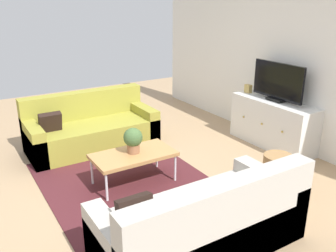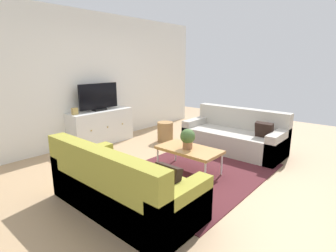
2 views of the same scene
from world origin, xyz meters
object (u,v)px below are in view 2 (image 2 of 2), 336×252
Objects in this scene: wicker_basket at (165,132)px; tv_console at (101,127)px; couch_left_side at (119,189)px; mantel_clock at (75,111)px; couch_right_side at (235,137)px; flat_screen_tv at (99,97)px; coffee_table at (189,150)px; potted_plant at (188,138)px.

tv_console is at bearing 135.71° from wicker_basket.
mantel_clock is (0.85, 2.37, 0.51)m from couch_left_side.
couch_right_side reaches higher than wicker_basket.
couch_right_side is 3.16m from mantel_clock.
couch_left_side is at bearing -120.76° from flat_screen_tv.
couch_left_side is 1.91× the size of coffee_table.
tv_console reaches higher than wicker_basket.
couch_right_side is 14.42× the size of mantel_clock.
wicker_basket is at bearing -44.29° from tv_console.
coffee_table is at bearing -76.87° from mantel_clock.
wicker_basket is at bearing 53.90° from coffee_table.
tv_console is at bearing -90.00° from flat_screen_tv.
couch_right_side is 1.35× the size of tv_console.
flat_screen_tv is (1.43, 2.39, 0.72)m from couch_left_side.
mantel_clock is (-2.02, 2.37, 0.51)m from couch_right_side.
coffee_table is 7.56× the size of mantel_clock.
wicker_basket is at bearing 53.07° from potted_plant.
couch_left_side reaches higher than tv_console.
couch_right_side is at bearing -58.60° from tv_console.
flat_screen_tv is at bearing 59.24° from couch_left_side.
mantel_clock reaches higher than couch_right_side.
flat_screen_tv reaches higher than coffee_table.
couch_left_side is 1.00× the size of couch_right_side.
tv_console is 3.20× the size of wicker_basket.
flat_screen_tv is (-0.00, 0.02, 0.63)m from tv_console.
coffee_table is at bearing -90.68° from tv_console.
potted_plant is at bearing -91.21° from flat_screen_tv.
wicker_basket is (0.98, -0.95, -0.14)m from tv_console.
potted_plant is 2.38m from flat_screen_tv.
flat_screen_tv is 1.58m from wicker_basket.
mantel_clock is at bearing 180.00° from tv_console.
flat_screen_tv reaches higher than mantel_clock.
potted_plant is 2.33m from tv_console.
tv_console is at bearing 59.03° from couch_left_side.
coffee_table is 2.27× the size of wicker_basket.
flat_screen_tv reaches higher than tv_console.
mantel_clock is at bearing 70.24° from couch_left_side.
potted_plant is 2.39× the size of mantel_clock.
flat_screen_tv is (0.05, 2.34, 0.42)m from potted_plant.
tv_console is (1.43, 2.37, 0.09)m from couch_left_side.
flat_screen_tv reaches higher than potted_plant.
couch_right_side is at bearing -1.57° from coffee_table.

